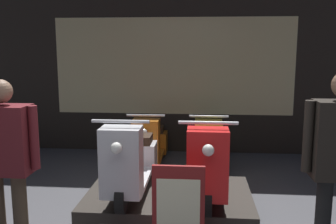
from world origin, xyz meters
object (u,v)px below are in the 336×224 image
scooter_backrow_0 (151,144)px  scooter_display_right (206,164)px  person_left_browsing (5,153)px  scooter_backrow_1 (208,146)px  price_sign_board (178,215)px  scooter_display_left (131,162)px

scooter_backrow_0 → scooter_display_right: bearing=-64.8°
scooter_backrow_0 → person_left_browsing: size_ratio=0.95×
scooter_backrow_1 → price_sign_board: 2.74m
scooter_display_left → scooter_backrow_1: scooter_display_left is taller
scooter_display_right → person_left_browsing: bearing=-154.2°
scooter_display_left → scooter_backrow_0: bearing=90.9°
scooter_backrow_0 → scooter_backrow_1: bearing=0.0°
scooter_backrow_1 → person_left_browsing: (-1.84, -2.68, 0.60)m
person_left_browsing → scooter_backrow_1: bearing=55.5°
scooter_display_right → scooter_backrow_0: bearing=115.2°
scooter_backrow_0 → price_sign_board: 2.79m
scooter_display_right → person_left_browsing: (-1.79, -0.86, 0.33)m
scooter_display_right → scooter_backrow_0: size_ratio=1.00×
person_left_browsing → price_sign_board: (1.54, -0.04, -0.51)m
scooter_display_right → scooter_backrow_0: 2.02m
person_left_browsing → price_sign_board: bearing=-1.6°
scooter_display_left → price_sign_board: (0.58, -0.91, -0.18)m
scooter_display_left → price_sign_board: bearing=-57.6°
person_left_browsing → price_sign_board: 1.62m
scooter_backrow_1 → price_sign_board: bearing=-96.2°
scooter_backrow_0 → scooter_backrow_1: same height
person_left_browsing → scooter_display_left: bearing=41.9°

